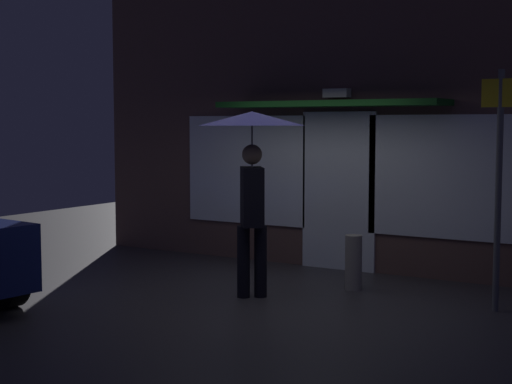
{
  "coord_description": "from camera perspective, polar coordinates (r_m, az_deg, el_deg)",
  "views": [
    {
      "loc": [
        4.59,
        -7.55,
        2.03
      ],
      "look_at": [
        -0.05,
        0.06,
        1.24
      ],
      "focal_mm": 54.26,
      "sensor_mm": 36.0,
      "label": 1
    }
  ],
  "objects": [
    {
      "name": "ground_plane",
      "position": [
        9.06,
        0.08,
        -7.9
      ],
      "size": [
        18.0,
        18.0,
        0.0
      ],
      "primitive_type": "plane",
      "color": "#38353A"
    },
    {
      "name": "street_sign_post",
      "position": [
        8.67,
        17.46,
        1.11
      ],
      "size": [
        0.4,
        0.07,
        2.61
      ],
      "color": "#595B60",
      "rests_on": "ground"
    },
    {
      "name": "sidewalk_bollard",
      "position": [
        9.57,
        7.2,
        -5.18
      ],
      "size": [
        0.21,
        0.21,
        0.68
      ],
      "primitive_type": "cylinder",
      "color": "#9E998E",
      "rests_on": "ground"
    },
    {
      "name": "person_with_umbrella",
      "position": [
        8.95,
        -0.29,
        3.07
      ],
      "size": [
        1.23,
        1.23,
        2.17
      ],
      "rotation": [
        0.0,
        0.0,
        -0.92
      ],
      "color": "black",
      "rests_on": "ground"
    },
    {
      "name": "building_facade",
      "position": [
        10.9,
        6.51,
        5.86
      ],
      "size": [
        8.23,
        1.0,
        4.44
      ],
      "color": "brown",
      "rests_on": "ground"
    }
  ]
}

